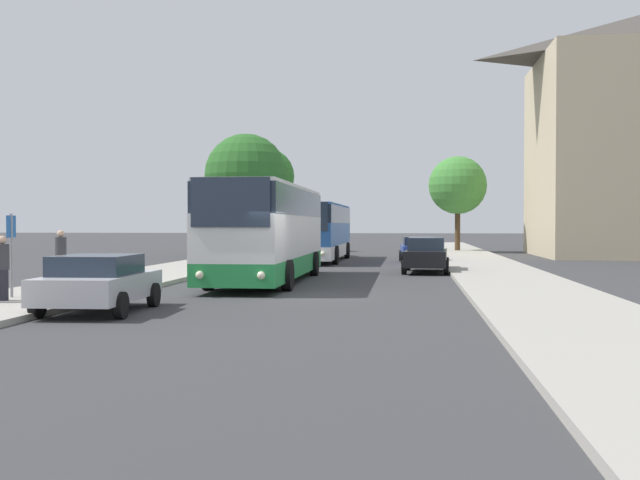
# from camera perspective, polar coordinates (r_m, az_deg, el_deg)

# --- Properties ---
(ground_plane) EXTENTS (300.00, 300.00, 0.00)m
(ground_plane) POSITION_cam_1_polar(r_m,az_deg,el_deg) (22.38, -1.79, -4.27)
(ground_plane) COLOR #38383A
(ground_plane) RESTS_ON ground
(sidewalk_left) EXTENTS (4.00, 120.00, 0.15)m
(sidewalk_left) POSITION_cam_1_polar(r_m,az_deg,el_deg) (24.42, -18.29, -3.69)
(sidewalk_left) COLOR #A39E93
(sidewalk_left) RESTS_ON ground_plane
(sidewalk_right) EXTENTS (4.00, 120.00, 0.15)m
(sidewalk_right) POSITION_cam_1_polar(r_m,az_deg,el_deg) (22.41, 16.24, -4.11)
(sidewalk_right) COLOR #A39E93
(sidewalk_right) RESTS_ON ground_plane
(bus_front) EXTENTS (2.96, 12.00, 3.52)m
(bus_front) POSITION_cam_1_polar(r_m,az_deg,el_deg) (27.57, -4.01, 0.68)
(bus_front) COLOR #238942
(bus_front) RESTS_ON ground_plane
(bus_middle) EXTENTS (2.90, 11.99, 3.26)m
(bus_middle) POSITION_cam_1_polar(r_m,az_deg,el_deg) (43.05, -0.05, 0.71)
(bus_middle) COLOR silver
(bus_middle) RESTS_ON ground_plane
(parked_car_left_curb) EXTENTS (2.28, 4.11, 1.40)m
(parked_car_left_curb) POSITION_cam_1_polar(r_m,az_deg,el_deg) (18.90, -16.52, -3.08)
(parked_car_left_curb) COLOR #B7B7BC
(parked_car_left_curb) RESTS_ON ground_plane
(parked_car_right_near) EXTENTS (2.15, 4.74, 1.54)m
(parked_car_right_near) POSITION_cam_1_polar(r_m,az_deg,el_deg) (33.30, 8.10, -1.10)
(parked_car_right_near) COLOR black
(parked_car_right_near) RESTS_ON ground_plane
(parked_car_right_far) EXTENTS (2.23, 4.14, 1.42)m
(parked_car_right_far) POSITION_cam_1_polar(r_m,az_deg,el_deg) (42.21, 7.52, -0.67)
(parked_car_right_far) COLOR #233D9E
(parked_car_right_far) RESTS_ON ground_plane
(bus_stop_sign) EXTENTS (0.08, 0.45, 2.27)m
(bus_stop_sign) POSITION_cam_1_polar(r_m,az_deg,el_deg) (21.99, -22.46, -0.36)
(bus_stop_sign) COLOR gray
(bus_stop_sign) RESTS_ON sidewalk_left
(pedestrian_waiting_near) EXTENTS (0.36, 0.36, 1.79)m
(pedestrian_waiting_near) POSITION_cam_1_polar(r_m,az_deg,el_deg) (25.94, -19.14, -1.23)
(pedestrian_waiting_near) COLOR #23232D
(pedestrian_waiting_near) RESTS_ON sidewalk_left
(pedestrian_walking_back) EXTENTS (0.36, 0.36, 1.69)m
(pedestrian_walking_back) POSITION_cam_1_polar(r_m,az_deg,el_deg) (21.11, -23.05, -1.97)
(pedestrian_walking_back) COLOR #23232D
(pedestrian_walking_back) RESTS_ON sidewalk_left
(tree_left_near) EXTENTS (4.30, 4.30, 7.87)m
(tree_left_near) POSITION_cam_1_polar(r_m,az_deg,el_deg) (58.58, -4.07, 4.85)
(tree_left_near) COLOR #47331E
(tree_left_near) RESTS_ON sidewalk_left
(tree_left_far) EXTENTS (5.47, 5.47, 7.98)m
(tree_left_far) POSITION_cam_1_polar(r_m,az_deg,el_deg) (50.03, -5.65, 4.94)
(tree_left_far) COLOR brown
(tree_left_far) RESTS_ON sidewalk_left
(tree_right_near) EXTENTS (4.35, 4.35, 7.08)m
(tree_right_near) POSITION_cam_1_polar(r_m,az_deg,el_deg) (57.30, 10.45, 4.11)
(tree_right_near) COLOR #47331E
(tree_right_near) RESTS_ON sidewalk_right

